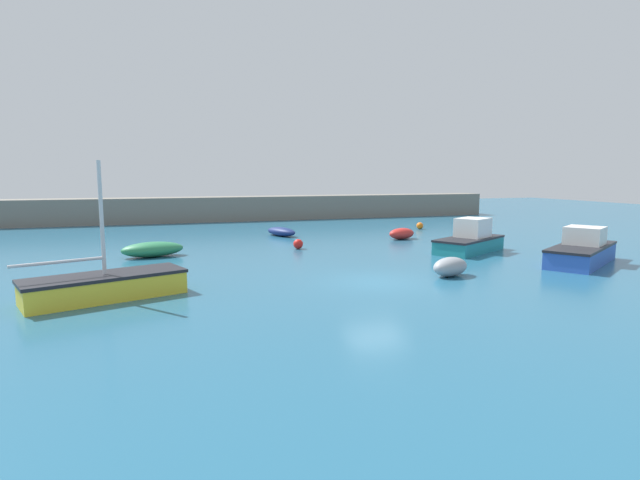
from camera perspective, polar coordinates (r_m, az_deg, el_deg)
name	(u,v)px	position (r m, az deg, el deg)	size (l,w,h in m)	color
ground_plane	(376,284)	(21.06, 6.41, -5.07)	(120.00, 120.00, 0.20)	#235B7A
harbor_breakwater	(250,208)	(49.38, -7.96, 3.62)	(50.61, 2.75, 2.31)	slate
fishing_dinghy_green	(402,234)	(34.99, 9.32, 0.73)	(2.20, 1.48, 0.77)	red
rowboat_blue_near	(281,232)	(36.41, -4.45, 0.96)	(2.21, 3.15, 0.64)	navy
rowboat_white_midwater	(153,249)	(28.65, -18.59, -1.02)	(3.50, 2.04, 0.82)	#287A4C
sailboat_twin_hulled	(105,286)	(19.67, -23.33, -4.82)	(5.84, 3.69, 4.96)	yellow
motorboat_grey_hull	(470,240)	(30.15, 16.79, 0.00)	(5.45, 4.29, 1.95)	teal
cabin_cruiser_white	(582,251)	(28.32, 27.76, -1.09)	(6.15, 4.88, 1.84)	#2D56B7
dinghy_near_pier	(450,267)	(22.74, 14.66, -2.98)	(2.09, 1.56, 0.85)	gray
mooring_buoy_orange	(420,226)	(41.67, 11.34, 1.61)	(0.56, 0.56, 0.56)	orange
mooring_buoy_red	(298,244)	(30.06, -2.51, -0.46)	(0.59, 0.59, 0.59)	red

